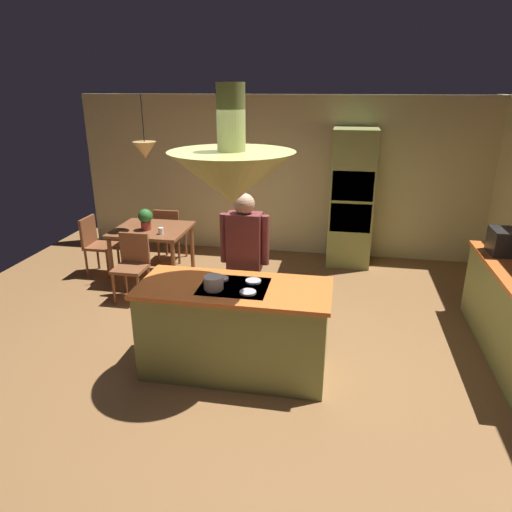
{
  "coord_description": "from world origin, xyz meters",
  "views": [
    {
      "loc": [
        0.93,
        -4.1,
        2.69
      ],
      "look_at": [
        0.1,
        0.4,
        1.0
      ],
      "focal_mm": 32.68,
      "sensor_mm": 36.0,
      "label": 1
    }
  ],
  "objects_px": {
    "chair_by_back_wall": "(170,231)",
    "cup_on_table": "(161,231)",
    "kitchen_island": "(235,328)",
    "chair_facing_island": "(132,262)",
    "chair_at_corner": "(96,242)",
    "oven_tower": "(351,199)",
    "person_at_island": "(245,258)",
    "potted_plant_on_table": "(145,218)",
    "dining_table": "(152,235)",
    "cooking_pot_on_cooktop": "(214,283)",
    "microwave_on_counter": "(512,242)"
  },
  "relations": [
    {
      "from": "chair_by_back_wall",
      "to": "cup_on_table",
      "type": "relative_size",
      "value": 9.67
    },
    {
      "from": "kitchen_island",
      "to": "cup_on_table",
      "type": "bearing_deg",
      "value": 128.06
    },
    {
      "from": "chair_facing_island",
      "to": "chair_at_corner",
      "type": "xyz_separation_m",
      "value": [
        -0.89,
        0.69,
        0.0
      ]
    },
    {
      "from": "oven_tower",
      "to": "person_at_island",
      "type": "bearing_deg",
      "value": -113.81
    },
    {
      "from": "chair_at_corner",
      "to": "potted_plant_on_table",
      "type": "distance_m",
      "value": 0.96
    },
    {
      "from": "dining_table",
      "to": "person_at_island",
      "type": "height_order",
      "value": "person_at_island"
    },
    {
      "from": "chair_facing_island",
      "to": "chair_by_back_wall",
      "type": "distance_m",
      "value": 1.38
    },
    {
      "from": "oven_tower",
      "to": "cup_on_table",
      "type": "bearing_deg",
      "value": -151.71
    },
    {
      "from": "oven_tower",
      "to": "chair_by_back_wall",
      "type": "xyz_separation_m",
      "value": [
        -2.8,
        -0.45,
        -0.54
      ]
    },
    {
      "from": "oven_tower",
      "to": "cooking_pot_on_cooktop",
      "type": "relative_size",
      "value": 11.62
    },
    {
      "from": "kitchen_island",
      "to": "chair_by_back_wall",
      "type": "distance_m",
      "value": 3.27
    },
    {
      "from": "chair_by_back_wall",
      "to": "oven_tower",
      "type": "bearing_deg",
      "value": -170.83
    },
    {
      "from": "chair_at_corner",
      "to": "cooking_pot_on_cooktop",
      "type": "height_order",
      "value": "cooking_pot_on_cooktop"
    },
    {
      "from": "kitchen_island",
      "to": "cooking_pot_on_cooktop",
      "type": "xyz_separation_m",
      "value": [
        -0.16,
        -0.13,
        0.53
      ]
    },
    {
      "from": "cooking_pot_on_cooktop",
      "to": "kitchen_island",
      "type": "bearing_deg",
      "value": 39.09
    },
    {
      "from": "chair_facing_island",
      "to": "chair_by_back_wall",
      "type": "xyz_separation_m",
      "value": [
        0.0,
        1.38,
        0.0
      ]
    },
    {
      "from": "oven_tower",
      "to": "cup_on_table",
      "type": "relative_size",
      "value": 23.23
    },
    {
      "from": "chair_facing_island",
      "to": "cup_on_table",
      "type": "distance_m",
      "value": 0.6
    },
    {
      "from": "cooking_pot_on_cooktop",
      "to": "cup_on_table",
      "type": "bearing_deg",
      "value": 123.09
    },
    {
      "from": "chair_facing_island",
      "to": "cooking_pot_on_cooktop",
      "type": "distance_m",
      "value": 2.23
    },
    {
      "from": "kitchen_island",
      "to": "person_at_island",
      "type": "bearing_deg",
      "value": 93.1
    },
    {
      "from": "dining_table",
      "to": "microwave_on_counter",
      "type": "height_order",
      "value": "microwave_on_counter"
    },
    {
      "from": "dining_table",
      "to": "person_at_island",
      "type": "relative_size",
      "value": 0.63
    },
    {
      "from": "chair_facing_island",
      "to": "kitchen_island",
      "type": "bearing_deg",
      "value": -39.65
    },
    {
      "from": "oven_tower",
      "to": "cup_on_table",
      "type": "xyz_separation_m",
      "value": [
        -2.56,
        -1.38,
        -0.24
      ]
    },
    {
      "from": "dining_table",
      "to": "person_at_island",
      "type": "distance_m",
      "value": 2.21
    },
    {
      "from": "person_at_island",
      "to": "cooking_pot_on_cooktop",
      "type": "height_order",
      "value": "person_at_island"
    },
    {
      "from": "potted_plant_on_table",
      "to": "microwave_on_counter",
      "type": "xyz_separation_m",
      "value": [
        4.58,
        -0.6,
        0.12
      ]
    },
    {
      "from": "cup_on_table",
      "to": "potted_plant_on_table",
      "type": "bearing_deg",
      "value": 151.09
    },
    {
      "from": "person_at_island",
      "to": "chair_at_corner",
      "type": "height_order",
      "value": "person_at_island"
    },
    {
      "from": "person_at_island",
      "to": "chair_facing_island",
      "type": "bearing_deg",
      "value": 156.01
    },
    {
      "from": "chair_by_back_wall",
      "to": "cooking_pot_on_cooktop",
      "type": "relative_size",
      "value": 4.83
    },
    {
      "from": "oven_tower",
      "to": "dining_table",
      "type": "distance_m",
      "value": 3.05
    },
    {
      "from": "kitchen_island",
      "to": "chair_at_corner",
      "type": "bearing_deg",
      "value": 141.02
    },
    {
      "from": "chair_by_back_wall",
      "to": "microwave_on_counter",
      "type": "height_order",
      "value": "microwave_on_counter"
    },
    {
      "from": "kitchen_island",
      "to": "person_at_island",
      "type": "height_order",
      "value": "person_at_island"
    },
    {
      "from": "dining_table",
      "to": "cooking_pot_on_cooktop",
      "type": "height_order",
      "value": "cooking_pot_on_cooktop"
    },
    {
      "from": "microwave_on_counter",
      "to": "oven_tower",
      "type": "bearing_deg",
      "value": 133.75
    },
    {
      "from": "chair_facing_island",
      "to": "cooking_pot_on_cooktop",
      "type": "xyz_separation_m",
      "value": [
        1.54,
        -1.54,
        0.48
      ]
    },
    {
      "from": "chair_facing_island",
      "to": "microwave_on_counter",
      "type": "height_order",
      "value": "microwave_on_counter"
    },
    {
      "from": "kitchen_island",
      "to": "cooking_pot_on_cooktop",
      "type": "relative_size",
      "value": 10.16
    },
    {
      "from": "dining_table",
      "to": "chair_by_back_wall",
      "type": "bearing_deg",
      "value": 90.0
    },
    {
      "from": "dining_table",
      "to": "cooking_pot_on_cooktop",
      "type": "relative_size",
      "value": 5.74
    },
    {
      "from": "potted_plant_on_table",
      "to": "microwave_on_counter",
      "type": "height_order",
      "value": "microwave_on_counter"
    },
    {
      "from": "chair_at_corner",
      "to": "chair_facing_island",
      "type": "bearing_deg",
      "value": -127.68
    },
    {
      "from": "oven_tower",
      "to": "chair_facing_island",
      "type": "relative_size",
      "value": 2.4
    },
    {
      "from": "potted_plant_on_table",
      "to": "cooking_pot_on_cooktop",
      "type": "bearing_deg",
      "value": -53.67
    },
    {
      "from": "kitchen_island",
      "to": "oven_tower",
      "type": "xyz_separation_m",
      "value": [
        1.1,
        3.24,
        0.59
      ]
    },
    {
      "from": "cup_on_table",
      "to": "chair_by_back_wall",
      "type": "bearing_deg",
      "value": 104.52
    },
    {
      "from": "dining_table",
      "to": "kitchen_island",
      "type": "bearing_deg",
      "value": -51.01
    }
  ]
}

